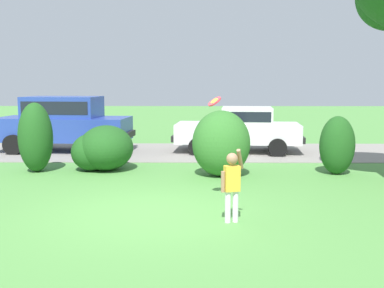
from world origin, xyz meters
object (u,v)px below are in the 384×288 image
Objects in this scene: parked_suv at (63,121)px; child_thrower at (232,181)px; frisbee at (215,101)px; parked_sedan at (240,128)px.

parked_suv is 9.85m from child_thrower.
parked_suv is 8.84m from frisbee.
parked_suv is 3.75× the size of child_thrower.
parked_sedan is at bearing 80.81° from frisbee.
frisbee is (-1.16, -7.15, 1.19)m from parked_sedan.
child_thrower is (5.25, -8.32, -0.36)m from parked_suv.
frisbee reaches higher than parked_sedan.
parked_suv is at bearing 124.57° from frisbee.
frisbee reaches higher than parked_suv.
child_thrower is at bearing -96.17° from parked_sedan.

